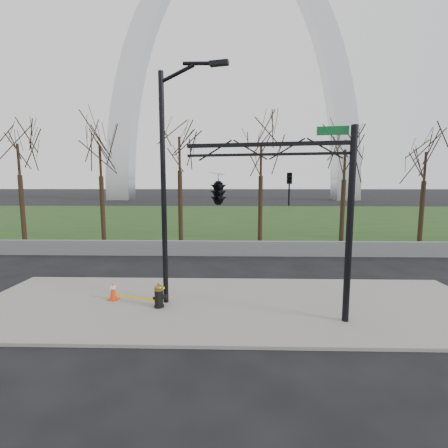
{
  "coord_description": "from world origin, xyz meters",
  "views": [
    {
      "loc": [
        0.05,
        -10.89,
        4.32
      ],
      "look_at": [
        -0.28,
        2.0,
        2.69
      ],
      "focal_mm": 25.64,
      "sensor_mm": 36.0,
      "label": 1
    }
  ],
  "objects_px": {
    "traffic_signal_mast": "(242,189)",
    "fire_hydrant": "(159,296)",
    "street_light": "(169,172)",
    "traffic_cone": "(113,291)"
  },
  "relations": [
    {
      "from": "traffic_signal_mast",
      "to": "fire_hydrant",
      "type": "bearing_deg",
      "value": -179.82
    },
    {
      "from": "street_light",
      "to": "traffic_signal_mast",
      "type": "bearing_deg",
      "value": -5.71
    },
    {
      "from": "traffic_cone",
      "to": "street_light",
      "type": "relative_size",
      "value": 0.08
    },
    {
      "from": "fire_hydrant",
      "to": "traffic_signal_mast",
      "type": "bearing_deg",
      "value": -17.02
    },
    {
      "from": "fire_hydrant",
      "to": "traffic_signal_mast",
      "type": "height_order",
      "value": "traffic_signal_mast"
    },
    {
      "from": "fire_hydrant",
      "to": "street_light",
      "type": "xyz_separation_m",
      "value": [
        0.35,
        0.44,
        4.2
      ]
    },
    {
      "from": "street_light",
      "to": "traffic_cone",
      "type": "bearing_deg",
      "value": -171.79
    },
    {
      "from": "traffic_cone",
      "to": "traffic_signal_mast",
      "type": "bearing_deg",
      "value": -13.27
    },
    {
      "from": "street_light",
      "to": "fire_hydrant",
      "type": "bearing_deg",
      "value": -114.91
    },
    {
      "from": "fire_hydrant",
      "to": "traffic_cone",
      "type": "distance_m",
      "value": 1.96
    }
  ]
}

